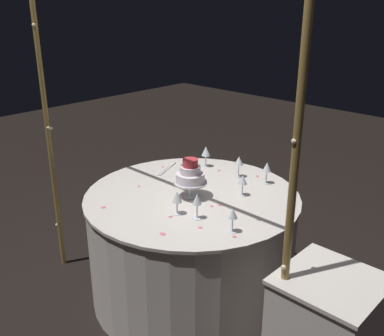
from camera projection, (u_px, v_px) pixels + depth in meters
The scene contains 25 objects.
ground_plane at pixel (192, 291), 3.26m from camera, with size 12.00×12.00×0.00m, color black.
decorative_arch at pixel (135, 113), 2.44m from camera, with size 2.06×0.06×2.17m.
main_table at pixel (192, 245), 3.12m from camera, with size 1.44×1.44×0.78m.
tiered_cake at pixel (190, 175), 2.89m from camera, with size 0.22×0.22×0.27m.
wine_glass_0 at pixel (197, 200), 2.61m from camera, with size 0.06×0.06×0.16m.
wine_glass_1 at pixel (177, 198), 2.67m from camera, with size 0.06×0.06×0.15m.
wine_glass_2 at pixel (233, 215), 2.46m from camera, with size 0.06×0.06×0.15m.
wine_glass_3 at pixel (239, 162), 3.22m from camera, with size 0.07×0.07×0.16m.
wine_glass_4 at pixel (267, 168), 3.11m from camera, with size 0.06×0.06×0.16m.
wine_glass_5 at pixel (206, 152), 3.42m from camera, with size 0.07×0.07×0.17m.
wine_glass_6 at pixel (243, 181), 2.92m from camera, with size 0.06×0.06×0.15m.
cake_knife at pixel (168, 168), 3.43m from camera, with size 0.13×0.28×0.01m.
rose_petal_0 at pixel (163, 234), 2.48m from camera, with size 0.04×0.03×0.00m, color #EA6B84.
rose_petal_1 at pixel (212, 206), 2.80m from camera, with size 0.03×0.02×0.00m, color #EA6B84.
rose_petal_2 at pixel (170, 216), 2.67m from camera, with size 0.03×0.02×0.00m, color #EA6B84.
rose_petal_3 at pixel (163, 167), 3.46m from camera, with size 0.03×0.02×0.00m, color #EA6B84.
rose_petal_4 at pixel (103, 207), 2.79m from camera, with size 0.03×0.02×0.00m, color #EA6B84.
rose_petal_5 at pixel (139, 186), 3.10m from camera, with size 0.03×0.02×0.00m, color #EA6B84.
rose_petal_6 at pixel (219, 170), 3.38m from camera, with size 0.03×0.02×0.00m, color #EA6B84.
rose_petal_7 at pixel (234, 237), 2.45m from camera, with size 0.03×0.02×0.00m, color #EA6B84.
rose_petal_8 at pixel (200, 227), 2.54m from camera, with size 0.03×0.02×0.00m, color #EA6B84.
rose_petal_9 at pixel (257, 176), 3.27m from camera, with size 0.03×0.02×0.00m, color #EA6B84.
rose_petal_10 at pixel (170, 166), 3.46m from camera, with size 0.03×0.02×0.00m, color #EA6B84.
rose_petal_11 at pixel (197, 182), 3.18m from camera, with size 0.03×0.02×0.00m, color #EA6B84.
rose_petal_12 at pixel (219, 205), 2.82m from camera, with size 0.03×0.02×0.00m, color #EA6B84.
Camera 1 is at (-1.87, 1.97, 2.01)m, focal length 41.49 mm.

